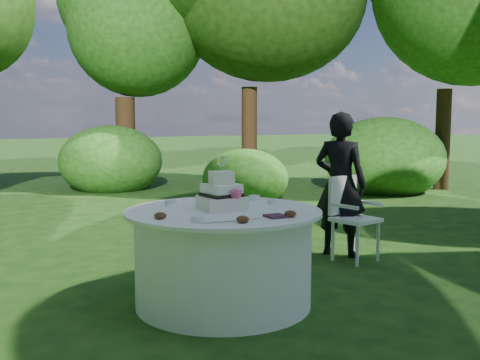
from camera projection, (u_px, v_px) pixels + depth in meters
name	position (u px, v px, depth m)	size (l,w,h in m)	color
ground	(224.00, 304.00, 4.53)	(80.00, 80.00, 0.00)	black
napkins	(276.00, 216.00, 4.10)	(0.14, 0.14, 0.02)	#4D213E
feather_plume	(233.00, 220.00, 3.97)	(0.48, 0.07, 0.01)	white
guest	(340.00, 184.00, 6.07)	(0.57, 0.37, 1.56)	black
table	(223.00, 257.00, 4.49)	(1.56, 1.56, 0.77)	white
cake	(222.00, 195.00, 4.45)	(0.34, 0.35, 0.43)	silver
chair	(350.00, 211.00, 5.90)	(0.49, 0.48, 0.88)	white
votives	(226.00, 205.00, 4.58)	(1.00, 0.91, 0.04)	white
petal_cups	(231.00, 216.00, 4.01)	(0.96, 0.49, 0.05)	#562D16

